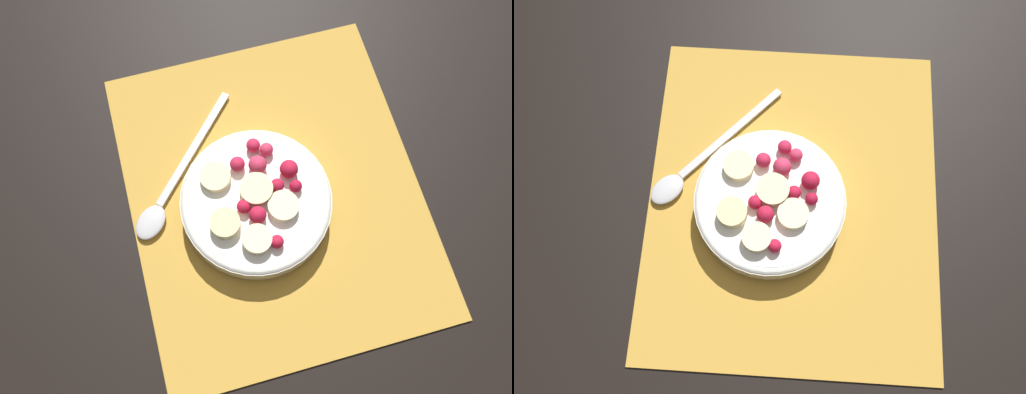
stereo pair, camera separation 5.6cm
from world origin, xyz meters
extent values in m
plane|color=black|center=(0.00, 0.00, 0.00)|extent=(3.00, 3.00, 0.00)
cube|color=gold|center=(0.00, 0.00, 0.00)|extent=(0.41, 0.35, 0.01)
cylinder|color=silver|center=(-0.01, 0.03, 0.02)|extent=(0.18, 0.18, 0.03)
torus|color=silver|center=(-0.01, 0.03, 0.03)|extent=(0.18, 0.18, 0.01)
cylinder|color=white|center=(-0.01, 0.03, 0.04)|extent=(0.16, 0.16, 0.00)
cylinder|color=beige|center=(-0.01, 0.02, 0.05)|extent=(0.04, 0.04, 0.01)
cylinder|color=beige|center=(-0.03, 0.07, 0.05)|extent=(0.04, 0.04, 0.01)
cylinder|color=#F4EAB7|center=(-0.03, 0.00, 0.04)|extent=(0.05, 0.05, 0.01)
cylinder|color=beige|center=(0.02, 0.07, 0.04)|extent=(0.04, 0.04, 0.01)
cylinder|color=#F4EAB7|center=(-0.06, 0.04, 0.05)|extent=(0.05, 0.05, 0.01)
sphere|color=#B21433|center=(-0.01, -0.02, 0.05)|extent=(0.01, 0.01, 0.01)
sphere|color=#DB3356|center=(0.02, 0.02, 0.05)|extent=(0.02, 0.02, 0.02)
sphere|color=red|center=(-0.03, 0.03, 0.05)|extent=(0.02, 0.02, 0.02)
sphere|color=red|center=(-0.01, 0.00, 0.05)|extent=(0.02, 0.02, 0.02)
sphere|color=red|center=(-0.07, 0.02, 0.05)|extent=(0.02, 0.02, 0.02)
sphere|color=#DB3356|center=(0.04, 0.00, 0.05)|extent=(0.02, 0.02, 0.02)
sphere|color=red|center=(0.01, -0.02, 0.05)|extent=(0.02, 0.02, 0.02)
sphere|color=red|center=(-0.02, 0.04, 0.05)|extent=(0.02, 0.02, 0.02)
sphere|color=#D12347|center=(0.03, 0.04, 0.05)|extent=(0.02, 0.02, 0.02)
sphere|color=#D12347|center=(0.05, 0.01, 0.05)|extent=(0.02, 0.02, 0.02)
cube|color=silver|center=(0.08, 0.08, 0.01)|extent=(0.13, 0.12, 0.00)
ellipsoid|color=silver|center=(0.00, 0.15, 0.01)|extent=(0.05, 0.05, 0.01)
camera|label=1|loc=(-0.18, 0.07, 0.58)|focal=35.00mm
camera|label=2|loc=(-0.18, 0.02, 0.58)|focal=35.00mm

